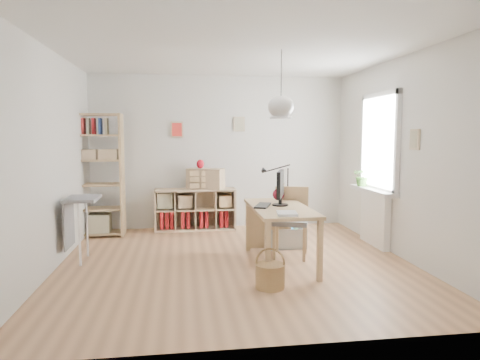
{
  "coord_description": "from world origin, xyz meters",
  "views": [
    {
      "loc": [
        -0.68,
        -5.38,
        1.65
      ],
      "look_at": [
        0.1,
        0.3,
        1.05
      ],
      "focal_mm": 32.0,
      "sensor_mm": 36.0,
      "label": 1
    }
  ],
  "objects": [
    {
      "name": "wicker_basket",
      "position": [
        0.26,
        -0.97,
        0.14
      ],
      "size": [
        0.32,
        0.32,
        0.44
      ],
      "rotation": [
        0.0,
        0.0,
        -0.32
      ],
      "color": "#AE874E",
      "rests_on": "ground"
    },
    {
      "name": "paper_tray",
      "position": [
        0.51,
        -0.69,
        0.76
      ],
      "size": [
        0.26,
        0.31,
        0.03
      ],
      "primitive_type": "cube",
      "rotation": [
        0.0,
        0.0,
        -0.14
      ],
      "color": "white",
      "rests_on": "desk"
    },
    {
      "name": "windowsill",
      "position": [
        2.14,
        0.6,
        0.83
      ],
      "size": [
        0.22,
        1.2,
        0.06
      ],
      "primitive_type": "cube",
      "color": "white",
      "rests_on": "radiator"
    },
    {
      "name": "task_lamp",
      "position": [
        0.61,
        0.46,
        1.06
      ],
      "size": [
        0.43,
        0.16,
        0.46
      ],
      "color": "black",
      "rests_on": "desk"
    },
    {
      "name": "yarn_ball",
      "position": [
        0.65,
        0.38,
        0.83
      ],
      "size": [
        0.16,
        0.16,
        0.16
      ],
      "primitive_type": "sphere",
      "color": "#500A18",
      "rests_on": "desk"
    },
    {
      "name": "desk",
      "position": [
        0.55,
        -0.15,
        0.66
      ],
      "size": [
        0.7,
        1.5,
        0.75
      ],
      "color": "tan",
      "rests_on": "ground"
    },
    {
      "name": "ground",
      "position": [
        0.0,
        0.0,
        0.0
      ],
      "size": [
        4.5,
        4.5,
        0.0
      ],
      "primitive_type": "plane",
      "color": "tan",
      "rests_on": "ground"
    },
    {
      "name": "potted_plant",
      "position": [
        2.12,
        0.92,
        1.02
      ],
      "size": [
        0.35,
        0.32,
        0.32
      ],
      "primitive_type": "imported",
      "rotation": [
        0.0,
        0.0,
        -0.29
      ],
      "color": "#3A6D28",
      "rests_on": "windowsill"
    },
    {
      "name": "window_unit",
      "position": [
        2.23,
        0.6,
        1.55
      ],
      "size": [
        0.07,
        1.16,
        1.46
      ],
      "color": "white",
      "rests_on": "ground"
    },
    {
      "name": "radiator",
      "position": [
        2.19,
        0.6,
        0.4
      ],
      "size": [
        0.1,
        0.8,
        0.8
      ],
      "primitive_type": "cube",
      "color": "white",
      "rests_on": "ground"
    },
    {
      "name": "drawer_chest",
      "position": [
        -0.27,
        2.04,
        0.9
      ],
      "size": [
        0.68,
        0.52,
        0.36
      ],
      "primitive_type": "cube",
      "rotation": [
        0.0,
        0.0,
        -0.43
      ],
      "color": "#D8B88E",
      "rests_on": "cube_shelf"
    },
    {
      "name": "chair",
      "position": [
        0.79,
        0.22,
        0.54
      ],
      "size": [
        0.58,
        0.58,
        0.94
      ],
      "rotation": [
        0.0,
        0.0,
        -0.33
      ],
      "color": "gray",
      "rests_on": "ground"
    },
    {
      "name": "tall_bookshelf",
      "position": [
        -2.04,
        1.8,
        1.09
      ],
      "size": [
        0.8,
        0.38,
        2.0
      ],
      "color": "tan",
      "rests_on": "ground"
    },
    {
      "name": "red_vase",
      "position": [
        -0.36,
        2.04,
        1.15
      ],
      "size": [
        0.13,
        0.13,
        0.16
      ],
      "primitive_type": "ellipsoid",
      "color": "#A40D1B",
      "rests_on": "drawer_chest"
    },
    {
      "name": "cube_shelf",
      "position": [
        -0.47,
        2.08,
        0.3
      ],
      "size": [
        1.4,
        0.38,
        0.72
      ],
      "color": "#D8B88E",
      "rests_on": "ground"
    },
    {
      "name": "side_table",
      "position": [
        -2.04,
        0.35,
        0.67
      ],
      "size": [
        0.4,
        0.55,
        0.85
      ],
      "color": "gray",
      "rests_on": "ground"
    },
    {
      "name": "keyboard",
      "position": [
        0.34,
        -0.09,
        0.76
      ],
      "size": [
        0.29,
        0.44,
        0.02
      ],
      "primitive_type": "cube",
      "rotation": [
        0.0,
        0.0,
        -0.37
      ],
      "color": "black",
      "rests_on": "desk"
    },
    {
      "name": "monitor",
      "position": [
        0.57,
        -0.06,
        1.0
      ],
      "size": [
        0.21,
        0.51,
        0.45
      ],
      "rotation": [
        0.0,
        0.0,
        -0.32
      ],
      "color": "black",
      "rests_on": "desk"
    },
    {
      "name": "storage_chest",
      "position": [
        0.83,
        0.75,
        0.2
      ],
      "size": [
        0.6,
        0.67,
        0.62
      ],
      "rotation": [
        0.0,
        0.0,
        0.02
      ],
      "color": "#B6B5B1",
      "rests_on": "ground"
    },
    {
      "name": "room_shell",
      "position": [
        0.55,
        -0.15,
        2.0
      ],
      "size": [
        4.5,
        4.5,
        4.5
      ],
      "color": "white",
      "rests_on": "ground"
    }
  ]
}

